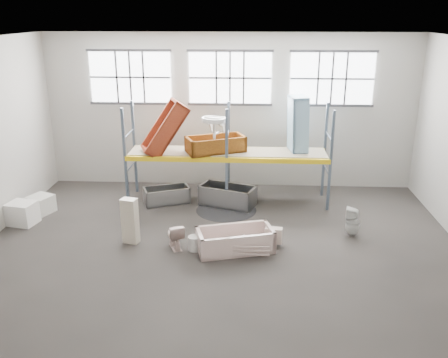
# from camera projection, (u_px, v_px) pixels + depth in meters

# --- Properties ---
(floor) EXTENTS (12.00, 10.00, 0.10)m
(floor) POSITION_uv_depth(u_px,v_px,m) (221.00, 255.00, 11.83)
(floor) COLOR #423C39
(floor) RESTS_ON ground
(ceiling) EXTENTS (12.00, 10.00, 0.10)m
(ceiling) POSITION_uv_depth(u_px,v_px,m) (220.00, 39.00, 10.15)
(ceiling) COLOR silver
(ceiling) RESTS_ON ground
(wall_back) EXTENTS (12.00, 0.10, 5.00)m
(wall_back) POSITION_uv_depth(u_px,v_px,m) (230.00, 112.00, 15.75)
(wall_back) COLOR #ADAAA1
(wall_back) RESTS_ON ground
(wall_front) EXTENTS (12.00, 0.10, 5.00)m
(wall_front) POSITION_uv_depth(u_px,v_px,m) (196.00, 265.00, 6.23)
(wall_front) COLOR #A09D95
(wall_front) RESTS_ON ground
(window_left) EXTENTS (2.60, 0.04, 1.60)m
(window_left) POSITION_uv_depth(u_px,v_px,m) (130.00, 77.00, 15.45)
(window_left) COLOR white
(window_left) RESTS_ON wall_back
(window_mid) EXTENTS (2.60, 0.04, 1.60)m
(window_mid) POSITION_uv_depth(u_px,v_px,m) (230.00, 78.00, 15.28)
(window_mid) COLOR white
(window_mid) RESTS_ON wall_back
(window_right) EXTENTS (2.60, 0.04, 1.60)m
(window_right) POSITION_uv_depth(u_px,v_px,m) (332.00, 79.00, 15.12)
(window_right) COLOR white
(window_right) RESTS_ON wall_back
(rack_upright_la) EXTENTS (0.08, 0.08, 3.00)m
(rack_upright_la) POSITION_uv_depth(u_px,v_px,m) (125.00, 158.00, 14.21)
(rack_upright_la) COLOR slate
(rack_upright_la) RESTS_ON floor
(rack_upright_lb) EXTENTS (0.08, 0.08, 3.00)m
(rack_upright_lb) POSITION_uv_depth(u_px,v_px,m) (135.00, 147.00, 15.34)
(rack_upright_lb) COLOR slate
(rack_upright_lb) RESTS_ON floor
(rack_upright_ma) EXTENTS (0.08, 0.08, 3.00)m
(rack_upright_ma) POSITION_uv_depth(u_px,v_px,m) (227.00, 160.00, 14.05)
(rack_upright_ma) COLOR slate
(rack_upright_ma) RESTS_ON floor
(rack_upright_mb) EXTENTS (0.08, 0.08, 3.00)m
(rack_upright_mb) POSITION_uv_depth(u_px,v_px,m) (229.00, 149.00, 15.18)
(rack_upright_mb) COLOR slate
(rack_upright_mb) RESTS_ON floor
(rack_upright_ra) EXTENTS (0.08, 0.08, 3.00)m
(rack_upright_ra) POSITION_uv_depth(u_px,v_px,m) (331.00, 162.00, 13.89)
(rack_upright_ra) COLOR slate
(rack_upright_ra) RESTS_ON floor
(rack_upright_rb) EXTENTS (0.08, 0.08, 3.00)m
(rack_upright_rb) POSITION_uv_depth(u_px,v_px,m) (325.00, 150.00, 15.03)
(rack_upright_rb) COLOR slate
(rack_upright_rb) RESTS_ON floor
(rack_beam_front) EXTENTS (6.00, 0.10, 0.14)m
(rack_beam_front) POSITION_uv_depth(u_px,v_px,m) (227.00, 160.00, 14.05)
(rack_beam_front) COLOR yellow
(rack_beam_front) RESTS_ON floor
(rack_beam_back) EXTENTS (6.00, 0.10, 0.14)m
(rack_beam_back) POSITION_uv_depth(u_px,v_px,m) (229.00, 149.00, 15.18)
(rack_beam_back) COLOR yellow
(rack_beam_back) RESTS_ON floor
(shelf_deck) EXTENTS (5.90, 1.10, 0.03)m
(shelf_deck) POSITION_uv_depth(u_px,v_px,m) (228.00, 152.00, 14.59)
(shelf_deck) COLOR gray
(shelf_deck) RESTS_ON floor
(wet_patch) EXTENTS (1.80, 1.80, 0.00)m
(wet_patch) POSITION_uv_depth(u_px,v_px,m) (226.00, 210.00, 14.36)
(wet_patch) COLOR black
(wet_patch) RESTS_ON floor
(bathtub_beige) EXTENTS (2.02, 1.35, 0.55)m
(bathtub_beige) POSITION_uv_depth(u_px,v_px,m) (235.00, 240.00, 11.88)
(bathtub_beige) COLOR beige
(bathtub_beige) RESTS_ON floor
(cistern_spare) EXTENTS (0.45, 0.26, 0.40)m
(cistern_spare) POSITION_uv_depth(u_px,v_px,m) (274.00, 235.00, 12.11)
(cistern_spare) COLOR beige
(cistern_spare) RESTS_ON bathtub_beige
(sink_in_tub) EXTENTS (0.59, 0.59, 0.15)m
(sink_in_tub) POSITION_uv_depth(u_px,v_px,m) (236.00, 237.00, 12.28)
(sink_in_tub) COLOR beige
(sink_in_tub) RESTS_ON bathtub_beige
(toilet_beige) EXTENTS (0.60, 0.74, 0.66)m
(toilet_beige) POSITION_uv_depth(u_px,v_px,m) (175.00, 235.00, 11.98)
(toilet_beige) COLOR beige
(toilet_beige) RESTS_ON floor
(cistern_tall) EXTENTS (0.44, 0.34, 1.19)m
(cistern_tall) POSITION_uv_depth(u_px,v_px,m) (130.00, 221.00, 12.18)
(cistern_tall) COLOR beige
(cistern_tall) RESTS_ON floor
(toilet_white) EXTENTS (0.44, 0.43, 0.79)m
(toilet_white) POSITION_uv_depth(u_px,v_px,m) (353.00, 222.00, 12.60)
(toilet_white) COLOR silver
(toilet_white) RESTS_ON floor
(steel_tub_left) EXTENTS (1.50, 1.10, 0.50)m
(steel_tub_left) POSITION_uv_depth(u_px,v_px,m) (167.00, 195.00, 14.84)
(steel_tub_left) COLOR #A4A8AB
(steel_tub_left) RESTS_ON floor
(steel_tub_right) EXTENTS (1.81, 1.28, 0.60)m
(steel_tub_right) POSITION_uv_depth(u_px,v_px,m) (228.00, 195.00, 14.66)
(steel_tub_right) COLOR #999B9F
(steel_tub_right) RESTS_ON floor
(rust_tub_flat) EXTENTS (1.90, 1.42, 0.48)m
(rust_tub_flat) POSITION_uv_depth(u_px,v_px,m) (216.00, 144.00, 14.47)
(rust_tub_flat) COLOR #955913
(rust_tub_flat) RESTS_ON shelf_deck
(rust_tub_tilted) EXTENTS (1.62, 1.27, 1.73)m
(rust_tub_tilted) POSITION_uv_depth(u_px,v_px,m) (165.00, 129.00, 14.36)
(rust_tub_tilted) COLOR #95431F
(rust_tub_tilted) RESTS_ON shelf_deck
(sink_on_shelf) EXTENTS (0.88, 0.78, 0.65)m
(sink_on_shelf) POSITION_uv_depth(u_px,v_px,m) (214.00, 138.00, 14.11)
(sink_on_shelf) COLOR silver
(sink_on_shelf) RESTS_ON rust_tub_flat
(blue_tub_upright) EXTENTS (0.66, 0.87, 1.71)m
(blue_tub_upright) POSITION_uv_depth(u_px,v_px,m) (298.00, 125.00, 14.41)
(blue_tub_upright) COLOR #81ACC9
(blue_tub_upright) RESTS_ON shelf_deck
(bucket) EXTENTS (0.41, 0.41, 0.36)m
(bucket) POSITION_uv_depth(u_px,v_px,m) (194.00, 243.00, 11.91)
(bucket) COLOR beige
(bucket) RESTS_ON floor
(carton_near) EXTENTS (0.83, 0.75, 0.62)m
(carton_near) POSITION_uv_depth(u_px,v_px,m) (22.00, 213.00, 13.36)
(carton_near) COLOR white
(carton_near) RESTS_ON floor
(carton_far) EXTENTS (0.81, 0.81, 0.51)m
(carton_far) POSITION_uv_depth(u_px,v_px,m) (41.00, 204.00, 14.13)
(carton_far) COLOR silver
(carton_far) RESTS_ON floor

